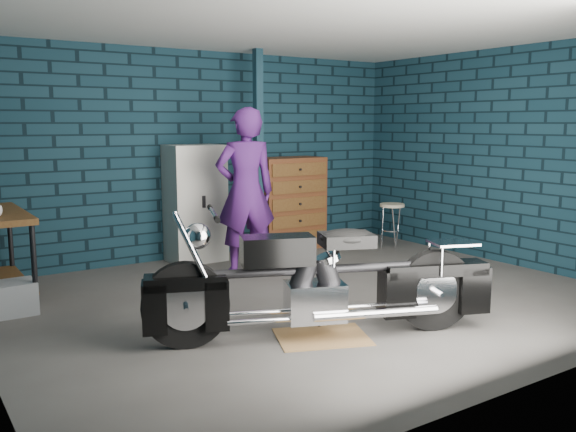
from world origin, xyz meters
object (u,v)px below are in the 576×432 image
object	(u,v)px
storage_bin	(7,299)
tool_chest	(289,203)
locker	(196,204)
shop_stool	(392,226)
person	(245,191)
motorcycle	(323,273)

from	to	relation	value
storage_bin	tool_chest	bearing A→B (deg)	15.86
locker	tool_chest	bearing A→B (deg)	0.00
shop_stool	tool_chest	bearing A→B (deg)	148.04
person	shop_stool	bearing A→B (deg)	-163.05
storage_bin	locker	xyz separation A→B (m)	(2.43, 1.10, 0.59)
tool_chest	shop_stool	world-z (taller)	tool_chest
motorcycle	tool_chest	distance (m)	3.67
motorcycle	person	bearing A→B (deg)	97.63
person	tool_chest	bearing A→B (deg)	-129.43
locker	tool_chest	world-z (taller)	locker
motorcycle	shop_stool	size ratio (longest dim) A/B	3.92
shop_stool	motorcycle	bearing A→B (deg)	-141.37
locker	person	bearing A→B (deg)	-76.18
person	storage_bin	xyz separation A→B (m)	(-2.66, -0.19, -0.82)
storage_bin	locker	bearing A→B (deg)	24.34
storage_bin	tool_chest	distance (m)	4.06
motorcycle	locker	bearing A→B (deg)	105.44
motorcycle	tool_chest	bearing A→B (deg)	82.45
motorcycle	shop_stool	world-z (taller)	motorcycle
motorcycle	person	distance (m)	2.40
motorcycle	person	size ratio (longest dim) A/B	1.28
person	tool_chest	world-z (taller)	person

